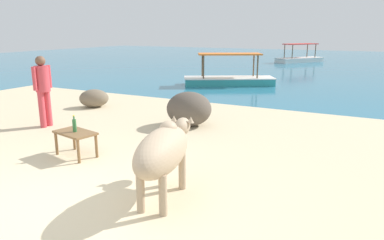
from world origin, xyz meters
TOP-DOWN VIEW (x-y plane):
  - sand_beach at (0.00, 0.00)m, footprint 18.00×14.00m
  - water_surface at (0.00, 22.00)m, footprint 60.00×36.00m
  - cow at (0.97, 0.85)m, footprint 0.79×1.82m
  - low_bench_table at (-1.27, 1.55)m, footprint 0.84×0.59m
  - bottle at (-1.27, 1.54)m, footprint 0.07×0.07m
  - person_standing at (-3.36, 2.74)m, footprint 0.32×0.51m
  - shore_rock_large at (-0.45, 4.31)m, footprint 1.12×1.06m
  - shore_rock_medium at (-3.85, 4.90)m, footprint 1.02×1.00m
  - boat_white at (-1.44, 23.19)m, footprint 3.05×3.67m
  - boat_teal at (-1.98, 10.87)m, footprint 3.77×2.78m

SIDE VIEW (x-z plane):
  - water_surface at x=0.00m, z-range -0.01..0.01m
  - sand_beach at x=0.00m, z-range 0.00..0.04m
  - boat_white at x=-1.44m, z-range -0.35..0.94m
  - boat_teal at x=-1.98m, z-range -0.35..0.94m
  - shore_rock_medium at x=-3.85m, z-range 0.04..0.56m
  - low_bench_table at x=-1.27m, z-range 0.19..0.64m
  - shore_rock_large at x=-0.45m, z-range 0.04..0.84m
  - bottle at x=-1.27m, z-range 0.46..0.76m
  - cow at x=0.97m, z-range 0.20..1.21m
  - person_standing at x=-3.36m, z-range 0.18..1.80m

